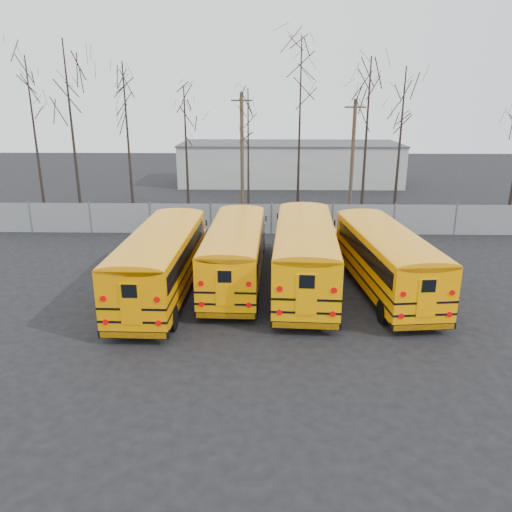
{
  "coord_description": "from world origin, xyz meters",
  "views": [
    {
      "loc": [
        -0.32,
        -19.91,
        8.75
      ],
      "look_at": [
        -0.81,
        2.19,
        1.6
      ],
      "focal_mm": 35.0,
      "sensor_mm": 36.0,
      "label": 1
    }
  ],
  "objects_px": {
    "bus_c": "(305,249)",
    "utility_pole_right": "(352,158)",
    "bus_b": "(235,248)",
    "utility_pole_left": "(242,151)",
    "bus_a": "(162,257)",
    "bus_d": "(385,254)"
  },
  "relations": [
    {
      "from": "utility_pole_left",
      "to": "bus_c",
      "type": "bearing_deg",
      "value": -78.1
    },
    {
      "from": "bus_a",
      "to": "utility_pole_right",
      "type": "relative_size",
      "value": 1.33
    },
    {
      "from": "bus_d",
      "to": "utility_pole_left",
      "type": "bearing_deg",
      "value": 107.35
    },
    {
      "from": "bus_d",
      "to": "utility_pole_right",
      "type": "relative_size",
      "value": 1.3
    },
    {
      "from": "bus_a",
      "to": "bus_d",
      "type": "height_order",
      "value": "bus_a"
    },
    {
      "from": "bus_b",
      "to": "utility_pole_right",
      "type": "height_order",
      "value": "utility_pole_right"
    },
    {
      "from": "bus_c",
      "to": "utility_pole_right",
      "type": "xyz_separation_m",
      "value": [
        4.4,
        14.46,
        2.47
      ]
    },
    {
      "from": "bus_c",
      "to": "utility_pole_left",
      "type": "relative_size",
      "value": 1.31
    },
    {
      "from": "bus_d",
      "to": "utility_pole_right",
      "type": "height_order",
      "value": "utility_pole_right"
    },
    {
      "from": "bus_d",
      "to": "utility_pole_left",
      "type": "height_order",
      "value": "utility_pole_left"
    },
    {
      "from": "bus_c",
      "to": "utility_pole_left",
      "type": "height_order",
      "value": "utility_pole_left"
    },
    {
      "from": "bus_c",
      "to": "bus_a",
      "type": "bearing_deg",
      "value": -167.65
    },
    {
      "from": "utility_pole_left",
      "to": "bus_b",
      "type": "bearing_deg",
      "value": -88.96
    },
    {
      "from": "bus_b",
      "to": "bus_d",
      "type": "relative_size",
      "value": 0.98
    },
    {
      "from": "bus_c",
      "to": "bus_d",
      "type": "xyz_separation_m",
      "value": [
        3.66,
        -0.31,
        -0.12
      ]
    },
    {
      "from": "bus_a",
      "to": "bus_d",
      "type": "bearing_deg",
      "value": 5.45
    },
    {
      "from": "utility_pole_left",
      "to": "utility_pole_right",
      "type": "height_order",
      "value": "utility_pole_left"
    },
    {
      "from": "bus_b",
      "to": "utility_pole_right",
      "type": "relative_size",
      "value": 1.28
    },
    {
      "from": "bus_d",
      "to": "bus_a",
      "type": "bearing_deg",
      "value": 178.16
    },
    {
      "from": "bus_a",
      "to": "bus_b",
      "type": "xyz_separation_m",
      "value": [
        3.22,
        1.58,
        -0.07
      ]
    },
    {
      "from": "bus_a",
      "to": "utility_pole_right",
      "type": "xyz_separation_m",
      "value": [
        10.88,
        15.5,
        2.53
      ]
    },
    {
      "from": "bus_b",
      "to": "bus_c",
      "type": "relative_size",
      "value": 0.93
    }
  ]
}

